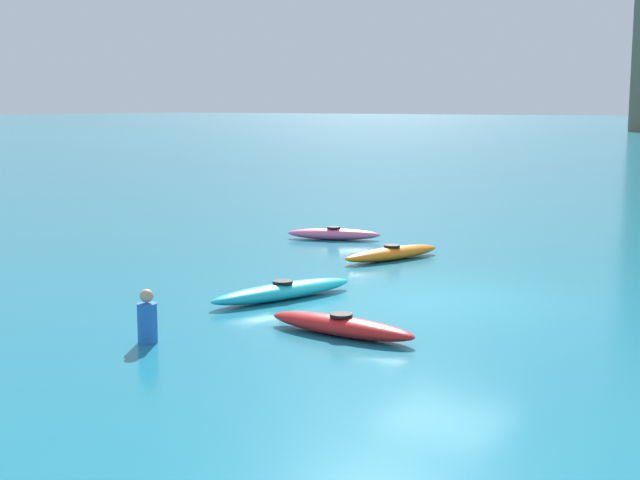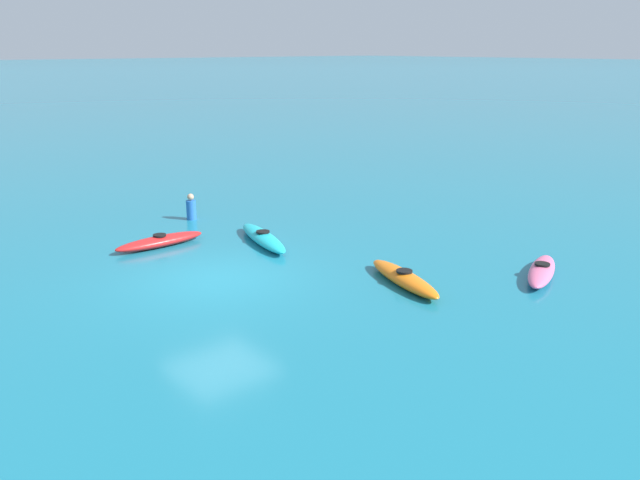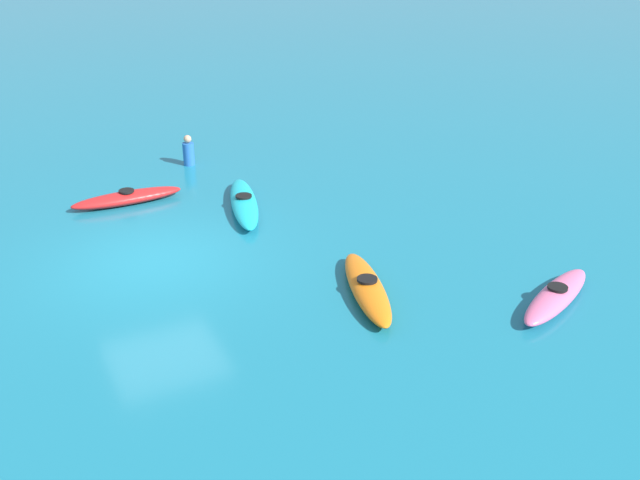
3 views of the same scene
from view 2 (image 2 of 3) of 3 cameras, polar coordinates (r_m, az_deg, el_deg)
name	(u,v)px [view 2 (image 2 of 3)]	position (r m, az deg, el deg)	size (l,w,h in m)	color
ground_plane	(217,279)	(16.71, -8.87, -3.34)	(600.00, 600.00, 0.00)	#19728C
kayak_orange	(404,278)	(16.21, 7.27, -3.29)	(1.47, 3.02, 0.37)	orange
kayak_cyan	(263,238)	(19.53, -4.95, 0.20)	(1.53, 3.35, 0.37)	#19B7C6
kayak_red	(160,241)	(19.65, -13.66, -0.11)	(2.77, 0.64, 0.37)	red
kayak_pink	(542,271)	(17.50, 18.60, -2.55)	(2.64, 1.68, 0.37)	pink
person_near_shore	(191,208)	(22.50, -11.07, 2.71)	(0.33, 0.33, 0.88)	blue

